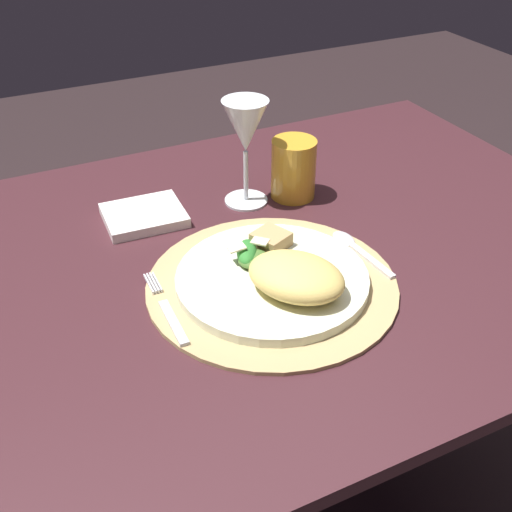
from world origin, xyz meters
TOP-DOWN VIEW (x-y plane):
  - dining_table at (0.00, 0.00)m, footprint 1.14×0.81m
  - placemat at (-0.03, -0.09)m, footprint 0.35×0.35m
  - dinner_plate at (-0.03, -0.09)m, footprint 0.26×0.26m
  - pasta_serving at (-0.02, -0.13)m, footprint 0.16×0.16m
  - salad_greens at (-0.04, -0.05)m, footprint 0.07×0.08m
  - bread_piece at (0.00, -0.02)m, footprint 0.06×0.06m
  - fork at (-0.18, -0.08)m, footprint 0.02×0.16m
  - spoon at (0.12, -0.06)m, footprint 0.03×0.14m
  - napkin at (-0.13, 0.16)m, footprint 0.13×0.11m
  - wine_glass at (0.04, 0.14)m, footprint 0.07×0.07m
  - amber_tumbler at (0.12, 0.13)m, footprint 0.07×0.07m

SIDE VIEW (x-z plane):
  - dining_table at x=0.00m, z-range 0.22..0.98m
  - placemat at x=-0.03m, z-range 0.76..0.76m
  - napkin at x=-0.13m, z-range 0.76..0.77m
  - spoon at x=0.12m, z-range 0.76..0.77m
  - fork at x=-0.18m, z-range 0.76..0.77m
  - dinner_plate at x=-0.03m, z-range 0.76..0.78m
  - salad_greens at x=-0.04m, z-range 0.77..0.80m
  - bread_piece at x=0.00m, z-range 0.78..0.80m
  - pasta_serving at x=-0.02m, z-range 0.78..0.82m
  - amber_tumbler at x=0.12m, z-range 0.76..0.86m
  - wine_glass at x=0.04m, z-range 0.80..0.97m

